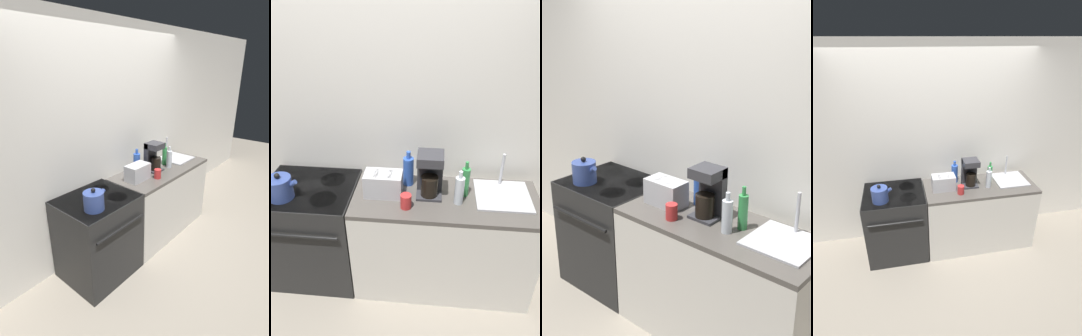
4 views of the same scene
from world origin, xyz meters
The scene contains 12 objects.
ground_plane centered at (0.00, 0.00, 0.00)m, with size 12.00×12.00×0.00m, color gray.
wall_back centered at (0.00, 0.69, 1.30)m, with size 8.00×0.05×2.60m.
stove centered at (-0.58, 0.32, 0.46)m, with size 0.74×0.67×0.90m.
counter_block centered at (0.50, 0.29, 0.45)m, with size 1.41×0.58×0.90m.
kettle centered at (-0.73, 0.17, 0.99)m, with size 0.24×0.19×0.21m.
toaster centered at (0.03, 0.29, 0.99)m, with size 0.28×0.17×0.19m.
coffee_maker centered at (0.38, 0.33, 1.08)m, with size 0.19×0.18×0.36m.
sink_tray centered at (0.93, 0.36, 0.91)m, with size 0.41×0.39×0.28m.
bottle_green centered at (0.64, 0.34, 1.02)m, with size 0.06×0.06×0.29m.
bottle_blue centered at (0.21, 0.45, 1.02)m, with size 0.08×0.08×0.29m.
bottle_clear centered at (0.59, 0.24, 1.01)m, with size 0.07×0.07×0.27m.
cup_red centered at (0.22, 0.14, 0.95)m, with size 0.08×0.08×0.11m.
Camera 2 is at (0.39, -1.72, 2.38)m, focal length 35.00 mm.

